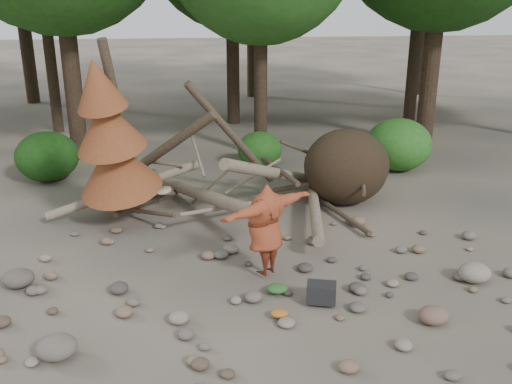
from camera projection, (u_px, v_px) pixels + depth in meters
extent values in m
plane|color=#514C44|center=(269.00, 289.00, 10.64)|extent=(120.00, 120.00, 0.00)
ellipsoid|color=#332619|center=(346.00, 167.00, 14.62)|extent=(2.20, 1.87, 1.98)
cylinder|color=gray|center=(207.00, 196.00, 13.80)|extent=(2.61, 5.11, 1.08)
cylinder|color=gray|center=(278.00, 174.00, 14.36)|extent=(3.18, 3.71, 1.90)
cylinder|color=brown|center=(157.00, 154.00, 14.23)|extent=(3.08, 1.91, 2.49)
cylinder|color=gray|center=(314.00, 203.00, 13.97)|extent=(1.13, 4.98, 0.43)
cylinder|color=brown|center=(232.00, 135.00, 14.49)|extent=(2.39, 1.03, 2.89)
cylinder|color=gray|center=(124.00, 190.00, 13.81)|extent=(3.71, 0.86, 1.20)
cylinder|color=#4C3F30|center=(145.00, 212.00, 13.53)|extent=(1.52, 1.70, 0.49)
cylinder|color=gray|center=(253.00, 176.00, 14.51)|extent=(1.57, 0.85, 0.69)
cylinder|color=#4C3F30|center=(311.00, 154.00, 15.02)|extent=(1.92, 1.25, 1.10)
cylinder|color=gray|center=(197.00, 153.00, 13.93)|extent=(0.37, 1.42, 0.85)
cylinder|color=#4C3F30|center=(341.00, 214.00, 13.83)|extent=(0.79, 2.54, 0.12)
cylinder|color=gray|center=(217.00, 209.00, 13.30)|extent=(1.78, 1.11, 0.29)
cylinder|color=#4C3F30|center=(123.00, 131.00, 13.13)|extent=(0.67, 1.13, 4.35)
cone|color=brown|center=(117.00, 164.00, 13.06)|extent=(2.06, 2.13, 1.86)
cone|color=brown|center=(107.00, 124.00, 12.52)|extent=(1.71, 1.78, 1.65)
cone|color=brown|center=(98.00, 84.00, 12.03)|extent=(1.23, 1.30, 1.41)
cylinder|color=#38281C|center=(66.00, 17.00, 17.47)|extent=(0.56, 0.56, 8.96)
cylinder|color=#38281C|center=(261.00, 47.00, 18.16)|extent=(0.44, 0.44, 7.14)
cylinder|color=#38281C|center=(437.00, 7.00, 19.01)|extent=(0.60, 0.60, 9.45)
cylinder|color=#38281C|center=(47.00, 32.00, 21.28)|extent=(0.42, 0.42, 7.56)
cylinder|color=#38281C|center=(232.00, 17.00, 22.55)|extent=(0.52, 0.52, 8.54)
cylinder|color=#38281C|center=(418.00, 22.00, 23.09)|extent=(0.50, 0.50, 8.12)
cylinder|color=#38281C|center=(21.00, 0.00, 26.73)|extent=(0.62, 0.62, 9.66)
cylinder|color=#38281C|center=(252.00, 9.00, 28.58)|extent=(0.54, 0.54, 8.75)
cylinder|color=#38281C|center=(427.00, 18.00, 29.27)|extent=(0.46, 0.46, 7.84)
ellipsoid|color=#1C4D14|center=(47.00, 156.00, 16.52)|extent=(1.80, 1.80, 1.44)
ellipsoid|color=#26621C|center=(260.00, 149.00, 17.84)|extent=(1.40, 1.40, 1.12)
ellipsoid|color=#307424|center=(399.00, 144.00, 17.48)|extent=(2.00, 2.00, 1.60)
imported|color=#933C21|center=(265.00, 229.00, 10.79)|extent=(2.18, 1.77, 1.82)
cylinder|color=#998161|center=(164.00, 190.00, 10.75)|extent=(0.32, 0.33, 0.12)
cube|color=black|center=(321.00, 296.00, 10.07)|extent=(0.58, 0.46, 0.34)
ellipsoid|color=#2B6026|center=(277.00, 291.00, 10.43)|extent=(0.40, 0.33, 0.15)
ellipsoid|color=#B0671E|center=(279.00, 316.00, 9.66)|extent=(0.30, 0.25, 0.11)
ellipsoid|color=#686056|center=(57.00, 347.00, 8.59)|extent=(0.62, 0.56, 0.37)
ellipsoid|color=#7C5E4D|center=(433.00, 315.00, 9.50)|extent=(0.50, 0.45, 0.30)
ellipsoid|color=gray|center=(475.00, 273.00, 10.86)|extent=(0.62, 0.55, 0.37)
ellipsoid|color=#59514B|center=(18.00, 278.00, 10.66)|extent=(0.59, 0.53, 0.36)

